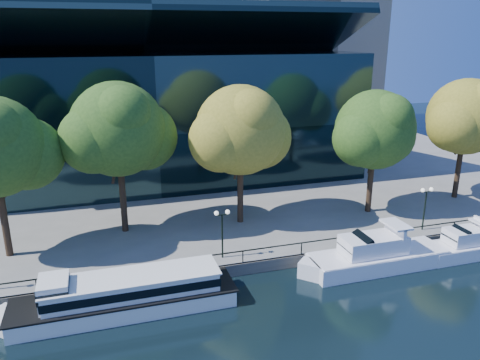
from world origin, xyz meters
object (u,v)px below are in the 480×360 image
object	(u,v)px
tree_3	(242,132)
tree_4	(376,132)
lamp_1	(222,223)
tour_boat	(120,294)
tree_5	(467,118)
cruiser_far	(467,245)
lamp_2	(426,199)
tree_2	(120,131)
cruiser_near	(373,255)

from	to	relation	value
tree_3	tree_4	bearing A→B (deg)	-5.09
tree_3	lamp_1	distance (m)	9.54
tour_boat	tree_5	size ratio (longest dim) A/B	1.28
cruiser_far	tree_4	bearing A→B (deg)	111.16
tree_4	lamp_2	xyz separation A→B (m)	(2.07, -5.51, -5.19)
lamp_2	tree_5	bearing A→B (deg)	34.72
tree_5	lamp_2	size ratio (longest dim) A/B	3.18
tree_3	lamp_1	bearing A→B (deg)	-119.22
tree_4	lamp_2	size ratio (longest dim) A/B	3.02
tree_5	lamp_2	distance (m)	12.75
cruiser_far	tree_2	xyz separation A→B (m)	(-27.38, 11.53, 9.19)
tour_boat	lamp_1	xyz separation A→B (m)	(8.24, 3.83, 2.66)
tree_4	lamp_2	bearing A→B (deg)	-69.37
tree_5	lamp_2	bearing A→B (deg)	-145.28
cruiser_near	lamp_2	distance (m)	8.64
tour_boat	tree_4	size ratio (longest dim) A/B	1.34
cruiser_near	tree_3	bearing A→B (deg)	127.54
cruiser_near	tree_2	size ratio (longest dim) A/B	0.94
lamp_2	tree_2	bearing A→B (deg)	163.40
lamp_2	lamp_1	bearing A→B (deg)	180.00
tree_2	lamp_1	bearing A→B (deg)	-48.13
tree_3	lamp_2	size ratio (longest dim) A/B	3.21
tour_boat	tree_4	world-z (taller)	tree_4
tour_boat	cruiser_near	xyz separation A→B (m)	(19.80, 0.33, -0.18)
cruiser_far	tree_3	bearing A→B (deg)	147.88
lamp_1	lamp_2	xyz separation A→B (m)	(18.93, 0.00, 0.00)
tree_2	tree_3	size ratio (longest dim) A/B	1.04
cruiser_far	lamp_1	xyz separation A→B (m)	(-20.47, 3.83, 2.99)
cruiser_near	tree_3	distance (m)	15.41
cruiser_near	tree_5	bearing A→B (deg)	30.83
tree_2	tree_3	bearing A→B (deg)	-5.50
tree_3	lamp_1	size ratio (longest dim) A/B	3.21
tree_2	lamp_1	size ratio (longest dim) A/B	3.33
cruiser_far	tour_boat	bearing A→B (deg)	180.00
cruiser_near	tree_3	world-z (taller)	tree_3
tree_2	lamp_2	size ratio (longest dim) A/B	3.33
cruiser_far	tree_2	bearing A→B (deg)	157.15
tree_3	lamp_2	xyz separation A→B (m)	(15.20, -6.68, -5.70)
tour_boat	tree_2	size ratio (longest dim) A/B	1.22
lamp_1	tree_3	bearing A→B (deg)	60.78
tour_boat	cruiser_near	world-z (taller)	cruiser_near
lamp_2	tree_3	bearing A→B (deg)	156.28
tree_4	lamp_1	world-z (taller)	tree_4
cruiser_near	cruiser_far	distance (m)	8.93
tree_2	cruiser_near	bearing A→B (deg)	-31.25
cruiser_near	cruiser_far	size ratio (longest dim) A/B	1.32
tour_boat	tree_4	distance (m)	27.91
cruiser_far	tree_3	distance (m)	21.59
lamp_1	tree_5	bearing A→B (deg)	12.93
lamp_2	cruiser_far	bearing A→B (deg)	-68.08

